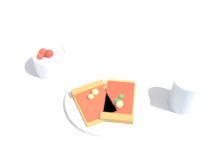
# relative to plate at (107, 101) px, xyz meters

# --- Properties ---
(ground_plane) EXTENTS (2.40, 2.40, 0.00)m
(ground_plane) POSITION_rel_plate_xyz_m (0.00, 0.04, -0.01)
(ground_plane) COLOR silver
(ground_plane) RESTS_ON ground
(plate) EXTENTS (0.23, 0.23, 0.01)m
(plate) POSITION_rel_plate_xyz_m (0.00, 0.00, 0.00)
(plate) COLOR white
(plate) RESTS_ON ground_plane
(pizza_slice_near) EXTENTS (0.15, 0.09, 0.02)m
(pizza_slice_near) POSITION_rel_plate_xyz_m (-0.01, -0.03, 0.01)
(pizza_slice_near) COLOR gold
(pizza_slice_near) RESTS_ON plate
(pizza_slice_far) EXTENTS (0.15, 0.14, 0.03)m
(pizza_slice_far) POSITION_rel_plate_xyz_m (-0.01, 0.04, 0.01)
(pizza_slice_far) COLOR gold
(pizza_slice_far) RESTS_ON plate
(salad_bowl) EXTENTS (0.10, 0.10, 0.08)m
(salad_bowl) POSITION_rel_plate_xyz_m (0.12, 0.18, 0.03)
(salad_bowl) COLOR white
(salad_bowl) RESTS_ON ground_plane
(soda_glass) EXTENTS (0.08, 0.08, 0.10)m
(soda_glass) POSITION_rel_plate_xyz_m (0.01, -0.21, 0.04)
(soda_glass) COLOR silver
(soda_glass) RESTS_ON ground_plane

